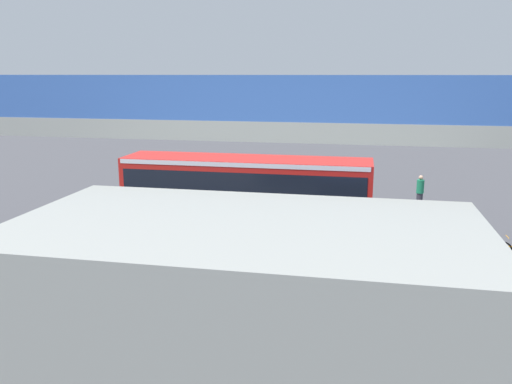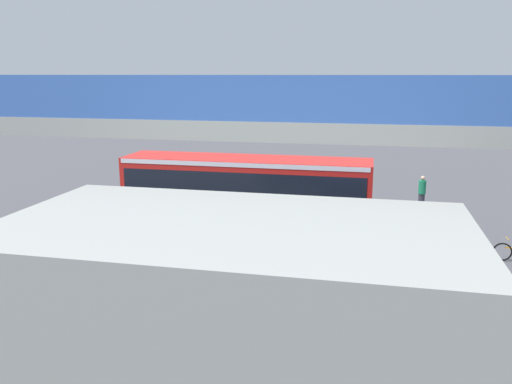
% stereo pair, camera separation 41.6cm
% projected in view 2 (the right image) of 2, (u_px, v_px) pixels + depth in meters
% --- Properties ---
extents(ground, '(80.00, 80.00, 0.00)m').
position_uv_depth(ground, '(253.00, 223.00, 24.90)').
color(ground, '#424247').
extents(city_bus, '(11.54, 2.85, 3.15)m').
position_uv_depth(city_bus, '(246.00, 185.00, 24.35)').
color(city_bus, red).
rests_on(city_bus, ground).
extents(parked_van, '(4.80, 2.17, 2.05)m').
position_uv_depth(parked_van, '(365.00, 241.00, 18.45)').
color(parked_van, '#33478C').
rests_on(parked_van, ground).
extents(pedestrian, '(0.38, 0.38, 1.79)m').
position_uv_depth(pedestrian, '(422.00, 193.00, 27.14)').
color(pedestrian, '#2D2D38').
rests_on(pedestrian, ground).
extents(traffic_sign, '(0.08, 0.60, 2.80)m').
position_uv_depth(traffic_sign, '(242.00, 172.00, 27.36)').
color(traffic_sign, slate).
rests_on(traffic_sign, ground).
extents(lane_dash_leftmost, '(2.00, 0.20, 0.01)m').
position_uv_depth(lane_dash_leftmost, '(423.00, 216.00, 26.07)').
color(lane_dash_leftmost, silver).
rests_on(lane_dash_leftmost, ground).
extents(lane_dash_left, '(2.00, 0.20, 0.01)m').
position_uv_depth(lane_dash_left, '(342.00, 212.00, 26.91)').
color(lane_dash_left, silver).
rests_on(lane_dash_left, ground).
extents(lane_dash_centre, '(2.00, 0.20, 0.01)m').
position_uv_depth(lane_dash_centre, '(266.00, 207.00, 27.75)').
color(lane_dash_centre, silver).
rests_on(lane_dash_centre, ground).
extents(lane_dash_right, '(2.00, 0.20, 0.01)m').
position_uv_depth(lane_dash_right, '(194.00, 203.00, 28.59)').
color(lane_dash_right, silver).
rests_on(lane_dash_right, ground).
extents(lane_dash_rightmost, '(2.00, 0.20, 0.01)m').
position_uv_depth(lane_dash_rightmost, '(127.00, 200.00, 29.43)').
color(lane_dash_rightmost, silver).
rests_on(lane_dash_rightmost, ground).
extents(pedestrian_overpass, '(31.58, 2.60, 6.91)m').
position_uv_depth(pedestrian_overpass, '(176.00, 138.00, 14.52)').
color(pedestrian_overpass, gray).
rests_on(pedestrian_overpass, ground).
extents(station_building, '(9.00, 5.04, 4.20)m').
position_uv_depth(station_building, '(234.00, 323.00, 10.37)').
color(station_building, gray).
rests_on(station_building, ground).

